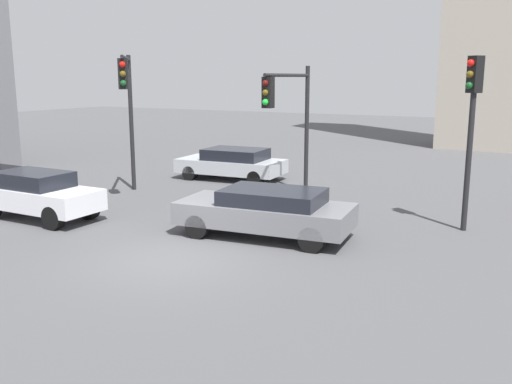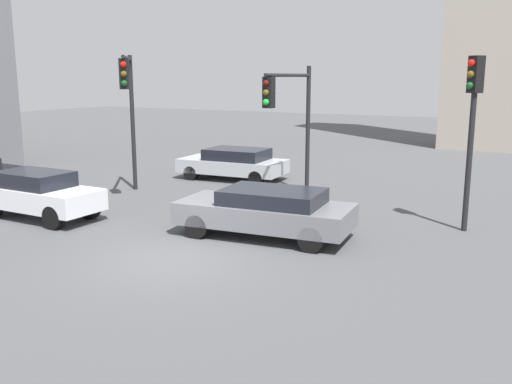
% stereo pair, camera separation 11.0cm
% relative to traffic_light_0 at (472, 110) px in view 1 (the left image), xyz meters
% --- Properties ---
extents(ground_plane, '(106.36, 106.36, 0.00)m').
position_rel_traffic_light_0_xyz_m(ground_plane, '(-5.75, -6.15, -3.44)').
color(ground_plane, '#4C4C4F').
extents(traffic_light_0, '(0.44, 0.49, 4.91)m').
position_rel_traffic_light_0_xyz_m(traffic_light_0, '(0.00, 0.00, 0.00)').
color(traffic_light_0, black).
rests_on(traffic_light_0, ground_plane).
extents(traffic_light_1, '(0.32, 3.61, 4.75)m').
position_rel_traffic_light_0_xyz_m(traffic_light_1, '(-6.22, 1.27, -0.09)').
color(traffic_light_1, black).
rests_on(traffic_light_1, ground_plane).
extents(traffic_light_2, '(2.00, 2.57, 5.15)m').
position_rel_traffic_light_0_xyz_m(traffic_light_2, '(-11.48, -1.03, 0.27)').
color(traffic_light_2, black).
rests_on(traffic_light_2, ground_plane).
extents(car_0, '(4.07, 1.69, 1.47)m').
position_rel_traffic_light_0_xyz_m(car_0, '(-11.88, -4.90, -2.65)').
color(car_0, silver).
rests_on(car_0, ground_plane).
extents(car_2, '(4.98, 2.50, 1.35)m').
position_rel_traffic_light_0_xyz_m(car_2, '(-4.69, -3.29, -2.70)').
color(car_2, slate).
rests_on(car_2, ground_plane).
extents(car_3, '(4.66, 2.39, 1.34)m').
position_rel_traffic_light_0_xyz_m(car_3, '(-10.08, 3.86, -2.73)').
color(car_3, '#ADB2B7').
rests_on(car_3, ground_plane).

